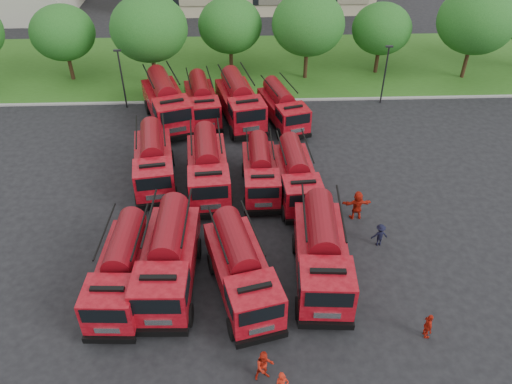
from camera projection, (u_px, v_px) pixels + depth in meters
ground at (248, 239)px, 29.48m from camera, size 140.00×140.00×0.00m
lawn at (241, 64)px, 50.22m from camera, size 70.00×16.00×0.12m
curb at (243, 101)px, 43.74m from camera, size 70.00×0.30×0.14m
tree_1 at (63, 33)px, 44.62m from camera, size 5.71×5.71×6.98m
tree_2 at (149, 28)px, 43.19m from camera, size 6.72×6.72×8.22m
tree_3 at (230, 25)px, 45.81m from camera, size 5.88×5.88×7.19m
tree_4 at (308, 24)px, 44.51m from camera, size 6.55×6.55×8.01m
tree_5 at (382, 29)px, 46.05m from camera, size 5.46×5.46×6.68m
tree_6 at (477, 20)px, 44.42m from camera, size 6.89×6.89×8.42m
lamp_post_0 at (122, 76)px, 41.17m from camera, size 0.60×0.25×5.11m
lamp_post_1 at (385, 71)px, 41.86m from camera, size 0.60×0.25×5.11m
fire_truck_0 at (123, 270)px, 25.26m from camera, size 2.87×7.15×3.20m
fire_truck_1 at (168, 258)px, 25.72m from camera, size 3.02×7.72×3.47m
fire_truck_2 at (241, 269)px, 25.21m from camera, size 4.16×7.61×3.29m
fire_truck_3 at (322, 253)px, 26.04m from camera, size 3.21×7.80×3.47m
fire_truck_4 at (154, 161)px, 33.24m from camera, size 3.49×7.46×3.27m
fire_truck_5 at (208, 167)px, 32.51m from camera, size 3.18×7.54×3.35m
fire_truck_6 at (260, 171)px, 32.59m from camera, size 2.42×6.41×2.90m
fire_truck_7 at (296, 176)px, 31.99m from camera, size 2.85×6.90×3.07m
fire_truck_8 at (166, 102)px, 39.77m from camera, size 4.95×8.28×3.57m
fire_truck_9 at (202, 101)px, 40.40m from camera, size 3.41×7.10×3.10m
fire_truck_10 at (240, 102)px, 39.95m from camera, size 4.20×7.97×3.46m
fire_truck_11 at (283, 107)px, 39.69m from camera, size 3.93×6.90×2.98m
firefighter_1 at (264, 377)px, 22.19m from camera, size 0.92×0.63×1.73m
firefighter_2 at (425, 336)px, 23.96m from camera, size 0.55×0.90×1.49m
firefighter_3 at (378, 244)px, 29.11m from camera, size 0.99×0.56×1.47m
firefighter_4 at (194, 245)px, 29.06m from camera, size 0.82×0.90×1.54m
firefighter_5 at (355, 217)px, 31.07m from camera, size 1.85×0.87×1.96m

